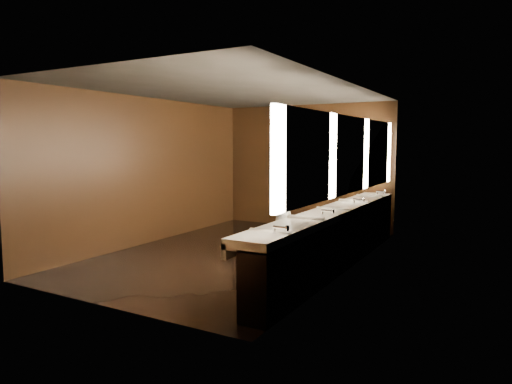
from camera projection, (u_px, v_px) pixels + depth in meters
floor at (238, 254)px, 7.99m from camera, size 6.00×6.00×0.00m
ceiling at (238, 91)px, 7.70m from camera, size 4.00×6.00×0.02m
wall_back at (307, 167)px, 10.44m from camera, size 4.00×0.02×2.80m
wall_front at (101, 189)px, 5.25m from camera, size 4.00×0.02×2.80m
wall_left at (150, 171)px, 8.82m from camera, size 0.02×6.00×2.80m
wall_right at (351, 178)px, 6.87m from camera, size 0.02×6.00×2.80m
sink_counter at (337, 236)px, 7.06m from camera, size 0.55×5.40×1.01m
mirror_band at (350, 155)px, 6.84m from camera, size 0.06×5.03×1.15m
person at (283, 216)px, 6.93m from camera, size 0.45×0.64×1.66m
trash_bin at (286, 267)px, 6.01m from camera, size 0.46×0.46×0.59m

